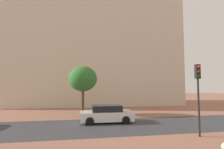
% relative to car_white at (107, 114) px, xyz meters
% --- Properties ---
extents(ground_plane, '(120.00, 120.00, 0.00)m').
position_rel_car_white_xyz_m(ground_plane, '(-0.10, -0.57, -0.71)').
color(ground_plane, '#93604C').
extents(street_asphalt_strip, '(120.00, 6.17, 0.00)m').
position_rel_car_white_xyz_m(street_asphalt_strip, '(-0.10, -1.36, -0.70)').
color(street_asphalt_strip, '#38383D').
rests_on(street_asphalt_strip, ground_plane).
extents(landmark_building, '(28.05, 12.14, 37.09)m').
position_rel_car_white_xyz_m(landmark_building, '(0.82, 16.56, 10.12)').
color(landmark_building, beige).
rests_on(landmark_building, ground_plane).
extents(car_white, '(4.44, 2.11, 1.47)m').
position_rel_car_white_xyz_m(car_white, '(0.00, 0.00, 0.00)').
color(car_white, silver).
rests_on(car_white, ground_plane).
extents(traffic_light_pole, '(0.28, 0.34, 4.44)m').
position_rel_car_white_xyz_m(traffic_light_pole, '(5.00, -5.20, 2.41)').
color(traffic_light_pole, black).
rests_on(traffic_light_pole, ground_plane).
extents(tree_curb_far, '(3.10, 3.10, 5.32)m').
position_rel_car_white_xyz_m(tree_curb_far, '(-1.99, 4.55, 3.19)').
color(tree_curb_far, '#4C3823').
rests_on(tree_curb_far, ground_plane).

